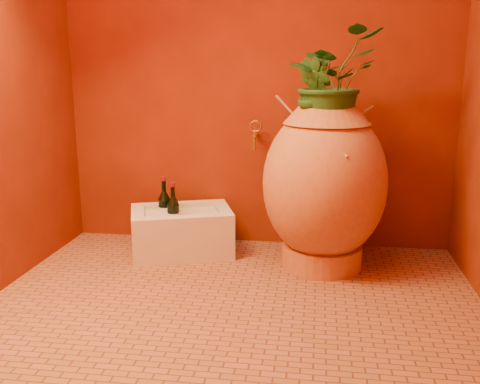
% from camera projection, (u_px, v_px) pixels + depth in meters
% --- Properties ---
extents(floor, '(2.50, 2.50, 0.00)m').
position_uv_depth(floor, '(233.00, 304.00, 2.68)').
color(floor, brown).
rests_on(floor, ground).
extents(wall_back, '(2.50, 0.02, 2.50)m').
position_uv_depth(wall_back, '(258.00, 52.00, 3.35)').
color(wall_back, '#601B05').
rests_on(wall_back, ground).
extents(amphora, '(0.77, 0.77, 1.02)m').
position_uv_depth(amphora, '(324.00, 183.00, 3.08)').
color(amphora, '#B47833').
rests_on(amphora, floor).
extents(stone_basin, '(0.72, 0.62, 0.29)m').
position_uv_depth(stone_basin, '(182.00, 232.00, 3.39)').
color(stone_basin, beige).
rests_on(stone_basin, floor).
extents(wine_bottle_a, '(0.08, 0.08, 0.32)m').
position_uv_depth(wine_bottle_a, '(173.00, 215.00, 3.28)').
color(wine_bottle_a, black).
rests_on(wine_bottle_a, stone_basin).
extents(wine_bottle_b, '(0.07, 0.07, 0.29)m').
position_uv_depth(wine_bottle_b, '(173.00, 212.00, 3.39)').
color(wine_bottle_b, black).
rests_on(wine_bottle_b, stone_basin).
extents(wine_bottle_c, '(0.08, 0.08, 0.33)m').
position_uv_depth(wine_bottle_c, '(165.00, 209.00, 3.41)').
color(wine_bottle_c, black).
rests_on(wine_bottle_c, stone_basin).
extents(wall_tap, '(0.08, 0.17, 0.18)m').
position_uv_depth(wall_tap, '(255.00, 134.00, 3.38)').
color(wall_tap, '#B27F29').
rests_on(wall_tap, wall_back).
extents(plant_main, '(0.68, 0.68, 0.57)m').
position_uv_depth(plant_main, '(331.00, 80.00, 2.95)').
color(plant_main, '#1C4F1C').
rests_on(plant_main, amphora).
extents(plant_side, '(0.26, 0.28, 0.40)m').
position_uv_depth(plant_side, '(316.00, 95.00, 2.90)').
color(plant_side, '#1C4F1C').
rests_on(plant_side, amphora).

